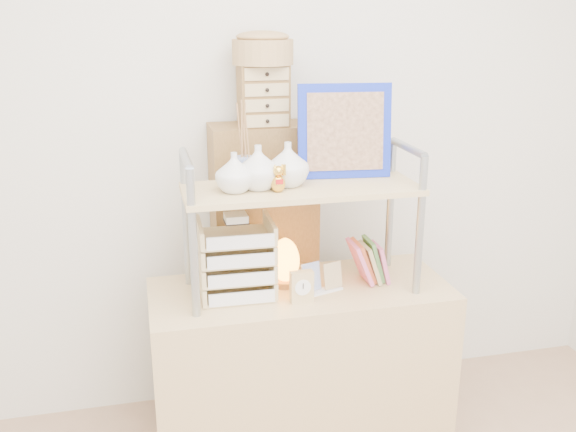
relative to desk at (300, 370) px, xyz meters
name	(u,v)px	position (x,y,z in m)	size (l,w,h in m)	color
room_shell	(387,61)	(0.00, -0.81, 1.32)	(3.42, 3.41, 2.61)	silver
desk	(300,370)	(0.00, 0.00, 0.00)	(1.20, 0.50, 0.75)	tan
cabinet	(264,272)	(-0.07, 0.37, 0.30)	(0.45, 0.24, 1.35)	brown
hutch	(293,180)	(-0.03, 0.01, 0.82)	(0.90, 0.34, 0.79)	#949BA1
letter_tray	(237,263)	(-0.25, 0.00, 0.51)	(0.28, 0.26, 0.33)	#CEB77B
salt_lamp	(285,261)	(-0.05, 0.05, 0.48)	(0.13, 0.12, 0.20)	brown
desk_clock	(302,287)	(-0.03, -0.13, 0.44)	(0.09, 0.04, 0.12)	tan
postcard_stand	(322,283)	(0.07, -0.05, 0.41)	(0.18, 0.10, 0.12)	white
drawer_chest	(263,95)	(-0.07, 0.35, 1.10)	(0.20, 0.16, 0.25)	brown
woven_basket	(263,52)	(-0.07, 0.35, 1.28)	(0.25, 0.25, 0.10)	#986B45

